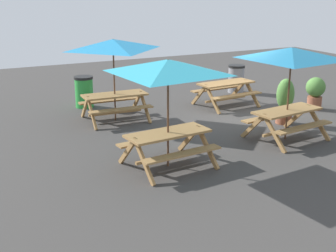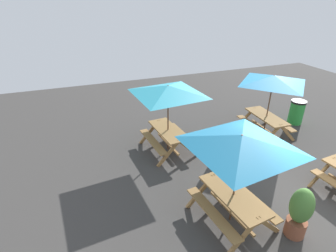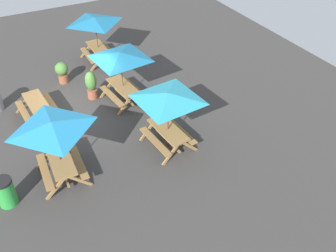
{
  "view_description": "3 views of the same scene",
  "coord_description": "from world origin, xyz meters",
  "px_view_note": "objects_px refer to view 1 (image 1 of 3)",
  "views": [
    {
      "loc": [
        7.9,
        10.28,
        3.77
      ],
      "look_at": [
        3.71,
        1.94,
        0.9
      ],
      "focal_mm": 50.0,
      "sensor_mm": 36.0,
      "label": 1
    },
    {
      "loc": [
        -3.53,
        4.61,
        4.84
      ],
      "look_at": [
        3.71,
        1.94,
        0.9
      ],
      "focal_mm": 28.0,
      "sensor_mm": 36.0,
      "label": 2
    },
    {
      "loc": [
        12.93,
        -2.92,
        9.07
      ],
      "look_at": [
        3.71,
        1.94,
        0.9
      ],
      "focal_mm": 40.0,
      "sensor_mm": 36.0,
      "label": 3
    }
  ],
  "objects_px": {
    "potted_plant_0": "(315,91)",
    "picnic_table_2": "(113,50)",
    "picnic_table_4": "(226,88)",
    "picnic_table_0": "(291,60)",
    "trash_bin_gray": "(236,79)",
    "picnic_table_1": "(168,75)",
    "potted_plant_1": "(285,100)",
    "trash_bin_green": "(84,92)"
  },
  "relations": [
    {
      "from": "picnic_table_2",
      "to": "trash_bin_green",
      "type": "relative_size",
      "value": 2.38
    },
    {
      "from": "picnic_table_2",
      "to": "picnic_table_4",
      "type": "height_order",
      "value": "picnic_table_2"
    },
    {
      "from": "picnic_table_0",
      "to": "picnic_table_2",
      "type": "distance_m",
      "value": 4.77
    },
    {
      "from": "picnic_table_4",
      "to": "potted_plant_0",
      "type": "bearing_deg",
      "value": 140.01
    },
    {
      "from": "picnic_table_1",
      "to": "picnic_table_2",
      "type": "xyz_separation_m",
      "value": [
        -0.23,
        -3.82,
        0.0
      ]
    },
    {
      "from": "trash_bin_green",
      "to": "picnic_table_0",
      "type": "bearing_deg",
      "value": 123.81
    },
    {
      "from": "trash_bin_green",
      "to": "potted_plant_0",
      "type": "xyz_separation_m",
      "value": [
        -6.29,
        3.46,
        0.07
      ]
    },
    {
      "from": "picnic_table_4",
      "to": "potted_plant_0",
      "type": "xyz_separation_m",
      "value": [
        -2.22,
        1.59,
        0.0
      ]
    },
    {
      "from": "trash_bin_green",
      "to": "picnic_table_2",
      "type": "bearing_deg",
      "value": 100.87
    },
    {
      "from": "picnic_table_4",
      "to": "trash_bin_gray",
      "type": "height_order",
      "value": "trash_bin_gray"
    },
    {
      "from": "picnic_table_0",
      "to": "picnic_table_4",
      "type": "relative_size",
      "value": 1.48
    },
    {
      "from": "picnic_table_1",
      "to": "potted_plant_0",
      "type": "distance_m",
      "value": 6.7
    },
    {
      "from": "picnic_table_2",
      "to": "trash_bin_green",
      "type": "xyz_separation_m",
      "value": [
        0.35,
        -1.82,
        -1.49
      ]
    },
    {
      "from": "picnic_table_0",
      "to": "picnic_table_2",
      "type": "bearing_deg",
      "value": -54.27
    },
    {
      "from": "trash_bin_green",
      "to": "potted_plant_1",
      "type": "distance_m",
      "value": 6.14
    },
    {
      "from": "trash_bin_green",
      "to": "potted_plant_1",
      "type": "relative_size",
      "value": 0.78
    },
    {
      "from": "picnic_table_4",
      "to": "trash_bin_green",
      "type": "bearing_deg",
      "value": -29.04
    },
    {
      "from": "picnic_table_0",
      "to": "potted_plant_0",
      "type": "bearing_deg",
      "value": -152.17
    },
    {
      "from": "picnic_table_4",
      "to": "trash_bin_gray",
      "type": "xyz_separation_m",
      "value": [
        -1.39,
        -1.45,
        -0.07
      ]
    },
    {
      "from": "picnic_table_4",
      "to": "potted_plant_1",
      "type": "distance_m",
      "value": 2.4
    },
    {
      "from": "picnic_table_0",
      "to": "potted_plant_1",
      "type": "relative_size",
      "value": 2.22
    },
    {
      "from": "picnic_table_4",
      "to": "potted_plant_0",
      "type": "height_order",
      "value": "potted_plant_0"
    },
    {
      "from": "picnic_table_0",
      "to": "trash_bin_gray",
      "type": "bearing_deg",
      "value": -117.78
    },
    {
      "from": "picnic_table_0",
      "to": "picnic_table_4",
      "type": "distance_m",
      "value": 3.78
    },
    {
      "from": "trash_bin_gray",
      "to": "trash_bin_green",
      "type": "distance_m",
      "value": 5.48
    },
    {
      "from": "picnic_table_2",
      "to": "trash_bin_green",
      "type": "distance_m",
      "value": 2.38
    },
    {
      "from": "picnic_table_4",
      "to": "trash_bin_gray",
      "type": "bearing_deg",
      "value": -138.2
    },
    {
      "from": "picnic_table_0",
      "to": "trash_bin_green",
      "type": "bearing_deg",
      "value": -63.0
    },
    {
      "from": "picnic_table_1",
      "to": "trash_bin_green",
      "type": "relative_size",
      "value": 2.87
    },
    {
      "from": "picnic_table_4",
      "to": "trash_bin_green",
      "type": "distance_m",
      "value": 4.48
    },
    {
      "from": "picnic_table_0",
      "to": "trash_bin_gray",
      "type": "height_order",
      "value": "picnic_table_0"
    },
    {
      "from": "picnic_table_2",
      "to": "picnic_table_4",
      "type": "relative_size",
      "value": 1.23
    },
    {
      "from": "potted_plant_0",
      "to": "picnic_table_2",
      "type": "bearing_deg",
      "value": -15.4
    },
    {
      "from": "picnic_table_0",
      "to": "potted_plant_1",
      "type": "xyz_separation_m",
      "value": [
        -0.87,
        -1.1,
        -1.33
      ]
    },
    {
      "from": "picnic_table_1",
      "to": "potted_plant_1",
      "type": "bearing_deg",
      "value": -167.37
    },
    {
      "from": "potted_plant_0",
      "to": "potted_plant_1",
      "type": "bearing_deg",
      "value": 22.67
    },
    {
      "from": "trash_bin_green",
      "to": "potted_plant_0",
      "type": "relative_size",
      "value": 0.98
    },
    {
      "from": "trash_bin_gray",
      "to": "picnic_table_1",
      "type": "bearing_deg",
      "value": 44.38
    },
    {
      "from": "picnic_table_2",
      "to": "potted_plant_1",
      "type": "distance_m",
      "value": 4.93
    },
    {
      "from": "potted_plant_1",
      "to": "trash_bin_gray",
      "type": "bearing_deg",
      "value": -104.95
    },
    {
      "from": "picnic_table_1",
      "to": "picnic_table_4",
      "type": "distance_m",
      "value": 5.65
    },
    {
      "from": "picnic_table_0",
      "to": "picnic_table_1",
      "type": "xyz_separation_m",
      "value": [
        3.46,
        0.31,
        0.0
      ]
    }
  ]
}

